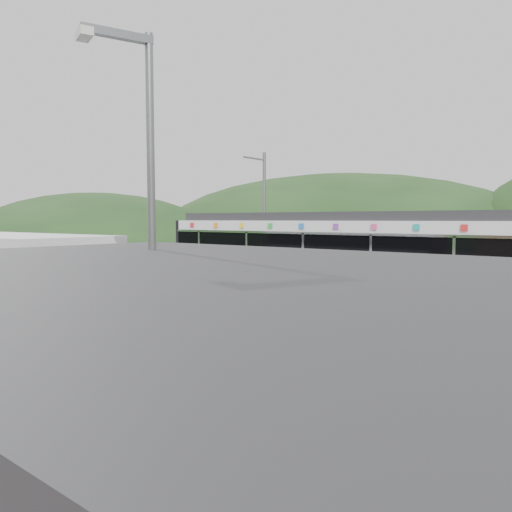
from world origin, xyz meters
The scene contains 7 objects.
ground centered at (0.00, 0.00, 0.00)m, with size 120.00×120.00×0.00m, color #4C4C4F.
platform centered at (0.00, 3.30, 0.15)m, with size 26.00×3.20×0.30m, color #9E9E99.
yellow_line centered at (0.00, 2.00, 0.30)m, with size 26.00×0.10×0.01m, color yellow.
train centered at (0.72, 6.00, 2.06)m, with size 20.44×3.01×3.74m.
catenary_mast_west centered at (-7.00, 8.56, 3.65)m, with size 0.18×1.80×7.00m.
station_shelter centered at (6.00, -9.01, 1.55)m, with size 9.20×6.20×3.00m.
lamp_post centered at (3.42, -7.71, 3.71)m, with size 0.46×1.14×6.22m.
Camera 1 is at (9.45, -12.52, 3.46)m, focal length 35.00 mm.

